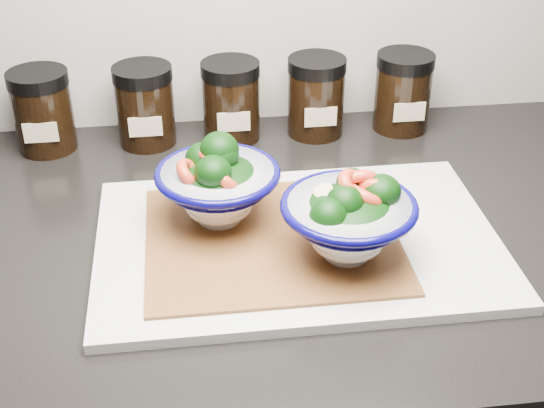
{
  "coord_description": "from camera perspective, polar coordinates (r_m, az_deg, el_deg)",
  "views": [
    {
      "loc": [
        -0.15,
        0.72,
        1.4
      ],
      "look_at": [
        -0.06,
        1.41,
        0.96
      ],
      "focal_mm": 50.0,
      "sensor_mm": 36.0,
      "label": 1
    }
  ],
  "objects": [
    {
      "name": "countertop",
      "position": [
        0.91,
        3.66,
        -2.58
      ],
      "size": [
        3.5,
        0.6,
        0.04
      ],
      "primitive_type": "cube",
      "color": "black",
      "rests_on": "cabinet"
    },
    {
      "name": "bowl_left",
      "position": [
        0.86,
        -4.15,
        1.53
      ],
      "size": [
        0.14,
        0.14,
        0.1
      ],
      "rotation": [
        0.0,
        0.0,
        0.0
      ],
      "color": "white",
      "rests_on": "bamboo_mat"
    },
    {
      "name": "bamboo_mat",
      "position": [
        0.85,
        0.0,
        -2.64
      ],
      "size": [
        0.28,
        0.24,
        0.0
      ],
      "primitive_type": "cube",
      "color": "#955C2C",
      "rests_on": "cutting_board"
    },
    {
      "name": "spice_jar_e",
      "position": [
        1.11,
        9.82,
        8.33
      ],
      "size": [
        0.08,
        0.08,
        0.11
      ],
      "color": "black",
      "rests_on": "countertop"
    },
    {
      "name": "spice_jar_a",
      "position": [
        1.08,
        -16.89,
        6.74
      ],
      "size": [
        0.08,
        0.08,
        0.11
      ],
      "color": "black",
      "rests_on": "countertop"
    },
    {
      "name": "spice_jar_c",
      "position": [
        1.07,
        -3.1,
        7.77
      ],
      "size": [
        0.08,
        0.08,
        0.11
      ],
      "color": "black",
      "rests_on": "countertop"
    },
    {
      "name": "bowl_right",
      "position": [
        0.8,
        5.84,
        -1.03
      ],
      "size": [
        0.15,
        0.15,
        0.11
      ],
      "rotation": [
        0.0,
        0.0,
        -0.4
      ],
      "color": "white",
      "rests_on": "bamboo_mat"
    },
    {
      "name": "spice_jar_b",
      "position": [
        1.07,
        -9.54,
        7.34
      ],
      "size": [
        0.08,
        0.08,
        0.11
      ],
      "color": "black",
      "rests_on": "countertop"
    },
    {
      "name": "spice_jar_d",
      "position": [
        1.08,
        3.34,
        8.1
      ],
      "size": [
        0.08,
        0.08,
        0.11
      ],
      "color": "black",
      "rests_on": "countertop"
    },
    {
      "name": "cutting_board",
      "position": [
        0.86,
        1.94,
        -2.86
      ],
      "size": [
        0.45,
        0.3,
        0.01
      ],
      "primitive_type": "cube",
      "color": "silver",
      "rests_on": "countertop"
    }
  ]
}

